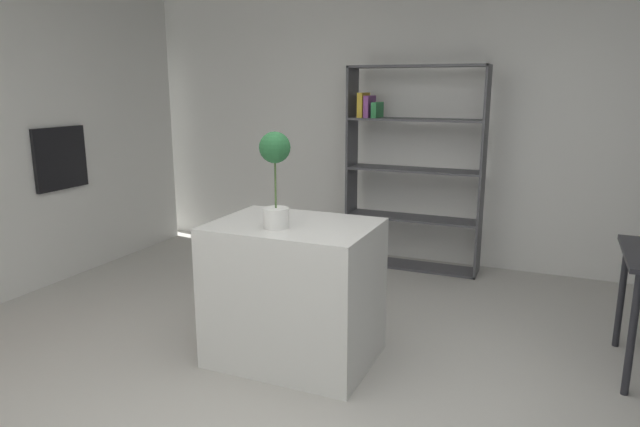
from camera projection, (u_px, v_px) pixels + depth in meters
name	position (u px, v px, depth m)	size (l,w,h in m)	color
ground_plane	(322.00, 399.00, 3.27)	(10.25, 10.25, 0.00)	beige
back_partition	(437.00, 127.00, 5.60)	(7.44, 0.06, 2.76)	white
built_in_oven	(60.00, 158.00, 5.11)	(0.06, 0.56, 0.56)	black
kitchen_island	(295.00, 292.00, 3.68)	(1.03, 0.77, 0.92)	silver
potted_plant_on_island	(275.00, 170.00, 3.39)	(0.19, 0.19, 0.59)	white
open_bookshelf	(410.00, 164.00, 5.46)	(1.31, 0.31, 1.97)	#4C4C51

